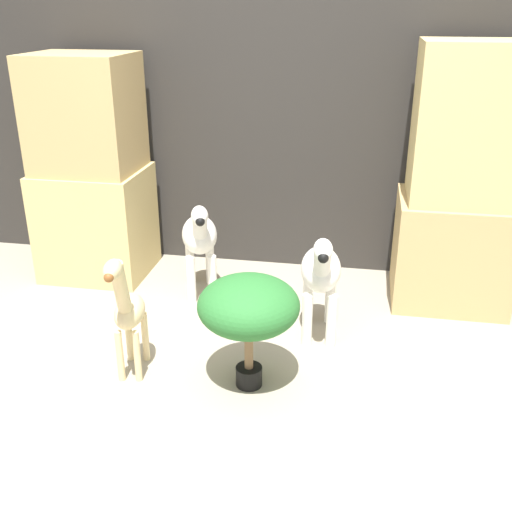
{
  "coord_description": "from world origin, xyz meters",
  "views": [
    {
      "loc": [
        0.56,
        -2.05,
        1.64
      ],
      "look_at": [
        0.01,
        0.95,
        0.34
      ],
      "focal_mm": 42.0,
      "sensor_mm": 36.0,
      "label": 1
    }
  ],
  "objects_px": {
    "zebra_left": "(200,238)",
    "zebra_right": "(321,273)",
    "potted_palm_front": "(249,308)",
    "giraffe_figurine": "(127,309)"
  },
  "relations": [
    {
      "from": "zebra_left",
      "to": "zebra_right",
      "type": "bearing_deg",
      "value": -26.23
    },
    {
      "from": "potted_palm_front",
      "to": "giraffe_figurine",
      "type": "bearing_deg",
      "value": -178.38
    },
    {
      "from": "zebra_right",
      "to": "potted_palm_front",
      "type": "bearing_deg",
      "value": -118.66
    },
    {
      "from": "zebra_right",
      "to": "zebra_left",
      "type": "height_order",
      "value": "same"
    },
    {
      "from": "zebra_left",
      "to": "giraffe_figurine",
      "type": "bearing_deg",
      "value": -96.4
    },
    {
      "from": "zebra_right",
      "to": "zebra_left",
      "type": "distance_m",
      "value": 0.83
    },
    {
      "from": "zebra_left",
      "to": "potted_palm_front",
      "type": "xyz_separation_m",
      "value": [
        0.46,
        -0.87,
        0.04
      ]
    },
    {
      "from": "zebra_left",
      "to": "potted_palm_front",
      "type": "height_order",
      "value": "zebra_left"
    },
    {
      "from": "giraffe_figurine",
      "to": "zebra_right",
      "type": "bearing_deg",
      "value": 31.92
    },
    {
      "from": "zebra_right",
      "to": "zebra_left",
      "type": "relative_size",
      "value": 1.0
    }
  ]
}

